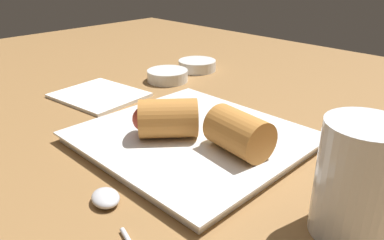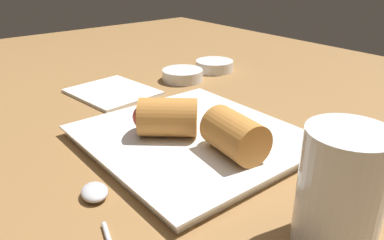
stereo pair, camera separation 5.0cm
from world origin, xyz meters
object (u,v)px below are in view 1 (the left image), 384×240
dipping_bowl_far (197,65)px  spoon (111,208)px  drinking_glass (357,181)px  napkin (99,95)px  dipping_bowl_near (168,75)px  serving_plate (192,139)px

dipping_bowl_far → spoon: bearing=-55.5°
dipping_bowl_far → spoon: (29.66, -43.20, -0.68)cm
spoon → dipping_bowl_far: bearing=124.5°
drinking_glass → napkin: bearing=175.8°
drinking_glass → spoon: bearing=-142.1°
spoon → napkin: (-30.39, 17.87, -0.28)cm
dipping_bowl_near → napkin: bearing=-97.0°
napkin → drinking_glass: bearing=-4.2°
dipping_bowl_near → napkin: size_ratio=0.51×
drinking_glass → dipping_bowl_near: bearing=158.0°
serving_plate → dipping_bowl_near: (-23.59, 16.54, 0.50)cm
dipping_bowl_near → dipping_bowl_far: size_ratio=1.00×
dipping_bowl_near → drinking_glass: size_ratio=0.75×
dipping_bowl_far → napkin: dipping_bowl_far is taller
spoon → napkin: size_ratio=1.10×
serving_plate → dipping_bowl_far: bearing=133.0°
dipping_bowl_far → napkin: bearing=-91.6°
dipping_bowl_far → spoon: dipping_bowl_far is taller
dipping_bowl_near → napkin: 15.45cm
serving_plate → dipping_bowl_near: dipping_bowl_near is taller
serving_plate → napkin: bearing=177.2°
napkin → dipping_bowl_near: bearing=83.0°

